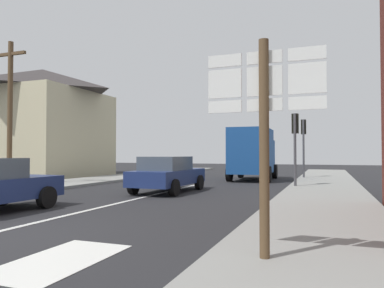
% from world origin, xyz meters
% --- Properties ---
extents(ground_plane, '(80.00, 80.00, 0.00)m').
position_xyz_m(ground_plane, '(0.00, 10.00, 0.00)').
color(ground_plane, '#232326').
extents(sidewalk_right, '(3.12, 44.00, 0.14)m').
position_xyz_m(sidewalk_right, '(6.17, 8.00, 0.07)').
color(sidewalk_right, gray).
rests_on(sidewalk_right, ground).
extents(sidewalk_left, '(3.12, 44.00, 0.14)m').
position_xyz_m(sidewalk_left, '(-6.17, 8.00, 0.07)').
color(sidewalk_left, gray).
rests_on(sidewalk_left, ground).
extents(lane_centre_stripe, '(0.16, 12.00, 0.01)m').
position_xyz_m(lane_centre_stripe, '(0.00, 6.00, 0.01)').
color(lane_centre_stripe, silver).
rests_on(lane_centre_stripe, ground).
extents(lane_turn_arrow, '(1.20, 2.20, 0.01)m').
position_xyz_m(lane_turn_arrow, '(2.53, -1.00, 0.01)').
color(lane_turn_arrow, silver).
rests_on(lane_turn_arrow, ground).
extents(clapboard_house_left, '(7.93, 8.86, 7.65)m').
position_xyz_m(clapboard_house_left, '(-12.86, 15.21, 3.86)').
color(clapboard_house_left, beige).
rests_on(clapboard_house_left, ground).
extents(sedan_far, '(2.02, 4.23, 1.47)m').
position_xyz_m(sedan_far, '(0.06, 8.38, 0.76)').
color(sedan_far, navy).
rests_on(sedan_far, ground).
extents(delivery_truck, '(2.61, 5.07, 3.05)m').
position_xyz_m(delivery_truck, '(2.06, 16.36, 1.65)').
color(delivery_truck, '#19478C').
rests_on(delivery_truck, ground).
extents(route_sign_post, '(1.66, 0.14, 3.20)m').
position_xyz_m(route_sign_post, '(5.46, -0.28, 2.00)').
color(route_sign_post, brown).
rests_on(route_sign_post, ground).
extents(traffic_light_far_right, '(0.30, 0.49, 3.69)m').
position_xyz_m(traffic_light_far_right, '(4.91, 17.99, 2.73)').
color(traffic_light_far_right, '#47474C').
rests_on(traffic_light_far_right, ground).
extents(traffic_light_near_right, '(0.30, 0.49, 3.42)m').
position_xyz_m(traffic_light_near_right, '(4.91, 11.76, 2.53)').
color(traffic_light_near_right, '#47474C').
rests_on(traffic_light_near_right, ground).
extents(utility_pole, '(1.80, 0.24, 7.04)m').
position_xyz_m(utility_pole, '(-8.13, 7.96, 3.75)').
color(utility_pole, brown).
rests_on(utility_pole, ground).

